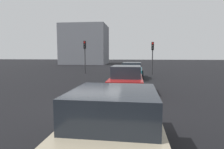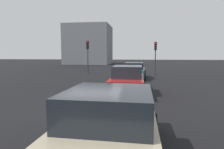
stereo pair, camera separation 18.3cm
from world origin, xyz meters
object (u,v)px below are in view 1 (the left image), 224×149
Objects in this scene: car_beige_left_third at (115,126)px; traffic_light_near_right at (85,50)px; traffic_light_near_left at (153,51)px; car_teal_left_lead at (132,71)px; car_red_left_second at (126,80)px.

traffic_light_near_right is at bearing 17.75° from car_beige_left_third.
traffic_light_near_left is 7.74m from traffic_light_near_right.
traffic_light_near_right reaches higher than car_teal_left_lead.
car_red_left_second is at bearing 1.53° from car_beige_left_third.
car_beige_left_third is (-7.06, -0.04, -0.03)m from car_red_left_second.
traffic_light_near_right reaches higher than car_red_left_second.
traffic_light_near_left is at bearing -27.96° from car_teal_left_lead.
car_red_left_second reaches higher than car_beige_left_third.
traffic_light_near_right is (3.79, 5.51, 2.02)m from car_teal_left_lead.
traffic_light_near_left is (3.83, -2.22, 1.90)m from car_teal_left_lead.
traffic_light_near_left is at bearing 84.18° from traffic_light_near_right.
car_teal_left_lead is at bearing -24.63° from traffic_light_near_left.
car_teal_left_lead is 1.24× the size of traffic_light_near_left.
car_beige_left_third is at bearing -178.56° from car_teal_left_lead.
traffic_light_near_left is at bearing -12.09° from car_red_left_second.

